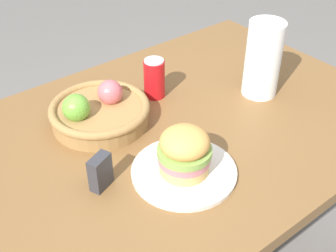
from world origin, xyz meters
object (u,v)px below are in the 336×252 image
object	(u,v)px
plate	(184,171)
paper_towel_roll	(263,59)
sandwich	(184,151)
soda_can	(154,78)
napkin_holder	(100,172)
fruit_basket	(99,111)

from	to	relation	value
plate	paper_towel_roll	bearing A→B (deg)	18.34
sandwich	soda_can	xyz separation A→B (m)	(0.16, 0.34, -0.01)
paper_towel_roll	napkin_holder	size ratio (longest dim) A/B	2.67
napkin_holder	paper_towel_roll	bearing A→B (deg)	-17.12
soda_can	napkin_holder	world-z (taller)	soda_can
sandwich	napkin_holder	world-z (taller)	sandwich
plate	fruit_basket	size ratio (longest dim) A/B	0.92
napkin_holder	soda_can	bearing A→B (deg)	13.37
soda_can	fruit_basket	distance (m)	0.21
plate	napkin_holder	distance (m)	0.21
fruit_basket	paper_towel_roll	bearing A→B (deg)	-20.02
fruit_basket	paper_towel_roll	world-z (taller)	paper_towel_roll
soda_can	paper_towel_roll	size ratio (longest dim) A/B	0.53
fruit_basket	napkin_holder	bearing A→B (deg)	-120.33
plate	paper_towel_roll	size ratio (longest dim) A/B	1.11
sandwich	paper_towel_roll	bearing A→B (deg)	18.34
plate	sandwich	xyz separation A→B (m)	(0.00, 0.00, 0.07)
fruit_basket	napkin_holder	xyz separation A→B (m)	(-0.13, -0.23, 0.01)
soda_can	fruit_basket	world-z (taller)	soda_can
soda_can	fruit_basket	size ratio (longest dim) A/B	0.43
plate	soda_can	xyz separation A→B (m)	(0.16, 0.34, 0.06)
sandwich	soda_can	world-z (taller)	sandwich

